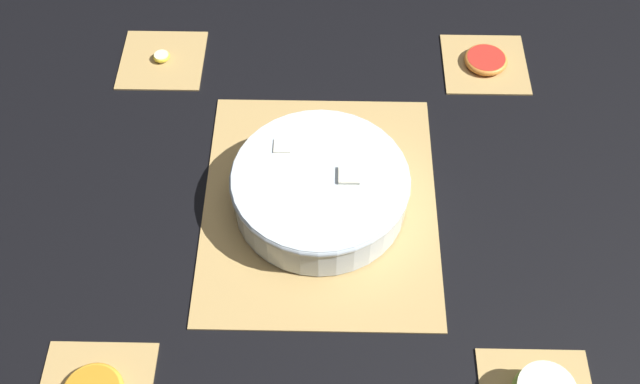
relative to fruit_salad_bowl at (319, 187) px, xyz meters
The scene contains 7 objects.
ground_plane 0.04m from the fruit_salad_bowl, 61.89° to the left, with size 6.00×6.00×0.00m, color black.
bamboo_mat_center 0.04m from the fruit_salad_bowl, 61.89° to the left, with size 0.43×0.35×0.01m.
coaster_mat_near_left 0.42m from the fruit_salad_bowl, 137.15° to the right, with size 0.15×0.15×0.01m.
coaster_mat_far_left 0.42m from the fruit_salad_bowl, 137.00° to the left, with size 0.15×0.15×0.01m.
fruit_salad_bowl is the anchor object (origin of this frame).
banana_coin_single 0.42m from the fruit_salad_bowl, 137.15° to the right, with size 0.03×0.03×0.01m.
grapefruit_slice 0.42m from the fruit_salad_bowl, 137.00° to the left, with size 0.08×0.08×0.01m.
Camera 1 is at (0.66, 0.01, 0.94)m, focal length 42.00 mm.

